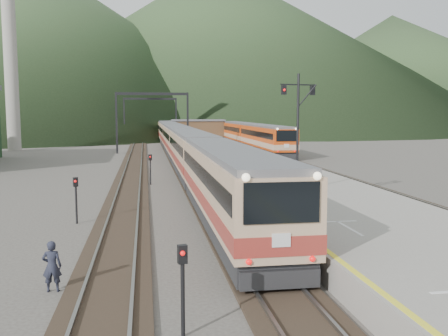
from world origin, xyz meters
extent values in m
plane|color=#47423D|center=(0.00, 0.00, 0.00)|extent=(400.00, 400.00, 0.00)
cube|color=black|center=(0.00, 40.00, 0.06)|extent=(2.60, 200.00, 0.12)
cube|color=slate|center=(-0.72, 40.00, 0.16)|extent=(0.10, 200.00, 0.14)
cube|color=slate|center=(0.72, 40.00, 0.16)|extent=(0.10, 200.00, 0.14)
cube|color=black|center=(-5.00, 40.00, 0.06)|extent=(2.60, 200.00, 0.12)
cube|color=slate|center=(-5.72, 40.00, 0.16)|extent=(0.10, 200.00, 0.14)
cube|color=slate|center=(-4.28, 40.00, 0.16)|extent=(0.10, 200.00, 0.14)
cube|color=black|center=(11.50, 40.00, 0.06)|extent=(2.60, 200.00, 0.12)
cube|color=slate|center=(10.78, 40.00, 0.16)|extent=(0.10, 200.00, 0.14)
cube|color=slate|center=(12.22, 40.00, 0.16)|extent=(0.10, 200.00, 0.14)
cube|color=gray|center=(5.60, 38.00, 0.50)|extent=(8.00, 100.00, 1.00)
cube|color=black|center=(-7.50, 55.00, 4.00)|extent=(0.25, 0.25, 8.00)
cube|color=black|center=(1.80, 55.00, 4.00)|extent=(0.25, 0.25, 8.00)
cube|color=black|center=(-2.85, 55.00, 7.80)|extent=(9.30, 0.22, 0.35)
cube|color=black|center=(-7.50, 80.00, 4.00)|extent=(0.25, 0.25, 8.00)
cube|color=black|center=(1.80, 80.00, 4.00)|extent=(0.25, 0.25, 8.00)
cube|color=black|center=(-2.85, 80.00, 7.80)|extent=(9.30, 0.22, 0.35)
cylinder|color=#9E998E|center=(-22.00, 62.00, 15.00)|extent=(1.80, 1.80, 30.00)
cube|color=brown|center=(5.60, 78.00, 2.40)|extent=(9.00, 4.00, 2.80)
cube|color=slate|center=(5.60, 78.00, 3.95)|extent=(9.40, 4.40, 0.30)
cone|color=#2B4222|center=(-40.00, 190.00, 30.00)|extent=(180.00, 180.00, 60.00)
cone|color=#2B4222|center=(30.00, 230.00, 37.50)|extent=(220.00, 220.00, 75.00)
cone|color=#2B4222|center=(110.00, 210.00, 25.00)|extent=(160.00, 160.00, 50.00)
cube|color=tan|center=(0.00, 11.24, 1.90)|extent=(2.74, 18.45, 3.35)
cube|color=tan|center=(0.00, 30.19, 1.90)|extent=(2.74, 18.45, 3.35)
cube|color=tan|center=(0.00, 49.15, 1.90)|extent=(2.74, 18.45, 3.35)
cube|color=tan|center=(0.00, 68.10, 1.90)|extent=(2.74, 18.45, 3.35)
cube|color=tan|center=(0.00, 87.05, 1.90)|extent=(2.74, 18.45, 3.35)
cube|color=#C34110|center=(11.50, 50.93, 1.98)|extent=(2.87, 19.30, 3.50)
cube|color=#C34110|center=(11.50, 70.73, 1.98)|extent=(2.87, 19.30, 3.50)
cylinder|color=black|center=(4.49, 14.93, 4.25)|extent=(0.14, 0.14, 6.50)
cube|color=black|center=(4.49, 14.93, 6.90)|extent=(2.16, 0.56, 0.07)
cube|color=black|center=(3.61, 14.73, 6.60)|extent=(0.28, 0.23, 0.50)
cube|color=black|center=(5.36, 15.13, 6.60)|extent=(0.28, 0.23, 0.50)
cylinder|color=black|center=(-3.01, -0.09, 1.00)|extent=(0.10, 0.10, 2.00)
cube|color=black|center=(-3.01, -0.09, 2.05)|extent=(0.25, 0.20, 0.45)
cylinder|color=black|center=(-3.50, 25.78, 1.00)|extent=(0.10, 0.10, 2.00)
cube|color=black|center=(-3.50, 25.78, 2.05)|extent=(0.26, 0.23, 0.45)
cylinder|color=black|center=(-7.20, 13.04, 1.00)|extent=(0.10, 0.10, 2.00)
cube|color=black|center=(-7.20, 13.04, 2.05)|extent=(0.26, 0.23, 0.45)
imported|color=#222434|center=(-6.68, 3.59, 0.79)|extent=(0.58, 0.38, 1.57)
camera|label=1|loc=(-3.83, -11.64, 5.41)|focal=40.00mm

